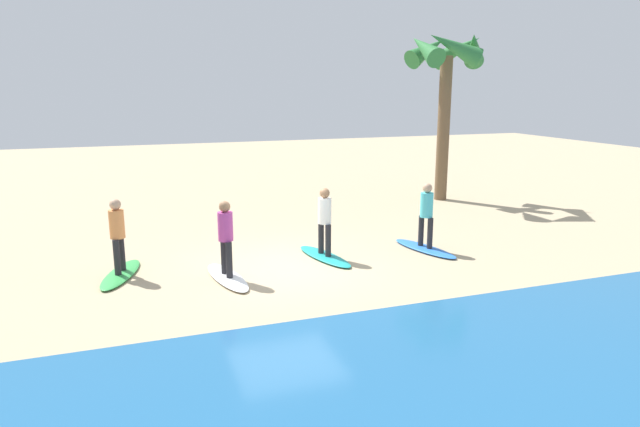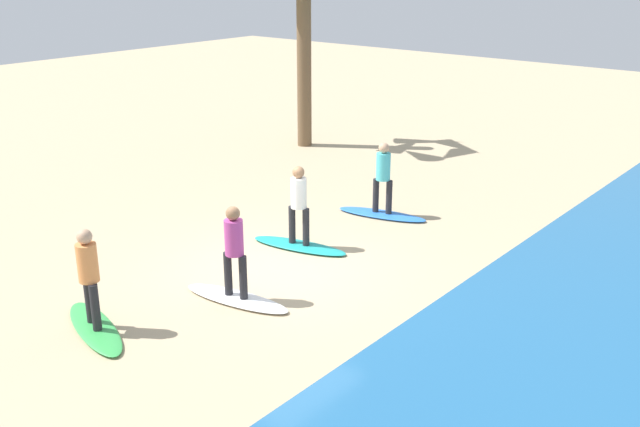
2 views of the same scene
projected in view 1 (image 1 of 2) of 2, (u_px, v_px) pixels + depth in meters
ground_plane at (285, 269)px, 12.85m from camera, size 60.00×60.00×0.00m
surfboard_blue at (425, 248)px, 14.29m from camera, size 1.05×2.17×0.09m
surfer_blue at (426, 210)px, 14.07m from camera, size 0.32×0.45×1.64m
surfboard_teal at (325, 256)px, 13.63m from camera, size 1.00×2.17×0.09m
surfer_teal at (325, 217)px, 13.41m from camera, size 0.32×0.45×1.64m
surfboard_white at (227, 277)px, 12.14m from camera, size 0.88×2.16×0.09m
surfer_white at (226, 233)px, 11.92m from camera, size 0.32×0.46×1.64m
surfboard_green at (121, 274)px, 12.34m from camera, size 1.18×2.17×0.09m
surfer_green at (117, 230)px, 12.12m from camera, size 0.32×0.44×1.64m
palm_tree at (447, 64)px, 19.67m from camera, size 2.88×3.03×6.06m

